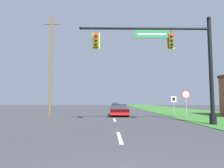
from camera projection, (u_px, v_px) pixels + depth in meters
grass_verge_right at (176, 111)px, 32.65m from camera, size 10.00×110.00×0.04m
road_center_line at (113, 114)px, 24.53m from camera, size 0.16×34.80×0.01m
signal_mast at (177, 58)px, 13.44m from camera, size 9.11×0.47×7.34m
car_ahead at (119, 110)px, 21.30m from camera, size 1.83×4.62×1.19m
far_car at (115, 105)px, 50.71m from camera, size 1.82×4.33×1.19m
stop_sign at (186, 98)px, 18.20m from camera, size 0.76×0.07×2.50m
route_sign_post at (174, 101)px, 21.41m from camera, size 0.55×0.06×2.03m
utility_pole_near at (51, 63)px, 21.43m from camera, size 1.80×0.26×10.89m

